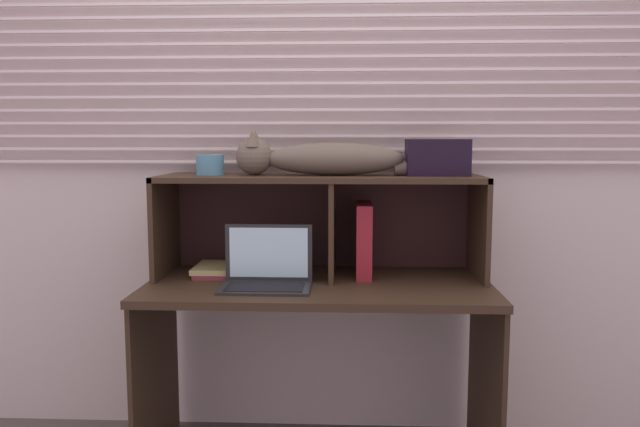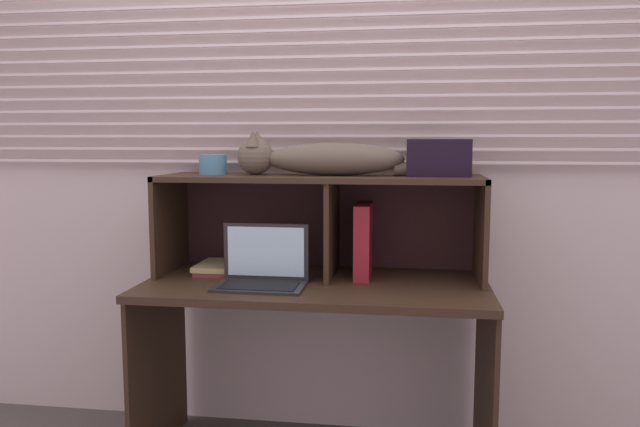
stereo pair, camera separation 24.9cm
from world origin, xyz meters
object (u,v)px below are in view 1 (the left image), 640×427
Objects in this scene: cat at (320,158)px; laptop at (267,273)px; small_basket at (210,165)px; storage_box at (437,157)px; binder_upright at (364,240)px; book_stack at (221,270)px.

cat is 0.52m from laptop.
cat is at bearing 47.54° from laptop.
storage_box reaches higher than small_basket.
binder_upright is (0.18, 0.00, -0.33)m from cat.
binder_upright is at bearing 0.00° from cat.
laptop is 3.00× the size of small_basket.
small_basket reaches higher than laptop.
binder_upright is at bearing 0.60° from book_stack.
storage_box is (0.47, 0.00, 0.00)m from cat.
laptop is at bearing -162.24° from storage_box.
binder_upright is 0.70m from small_basket.
storage_box is at bearing 0.00° from cat.
cat reaches higher than storage_box.
storage_box is (0.88, 0.01, 0.47)m from book_stack.
book_stack is 0.96× the size of storage_box.
storage_box is (0.66, 0.21, 0.43)m from laptop.
cat reaches higher than binder_upright.
book_stack is 2.10× the size of small_basket.
small_basket is 0.46× the size of storage_box.
laptop is 1.37× the size of storage_box.
small_basket is at bearing 180.00° from cat.
binder_upright reaches higher than book_stack.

